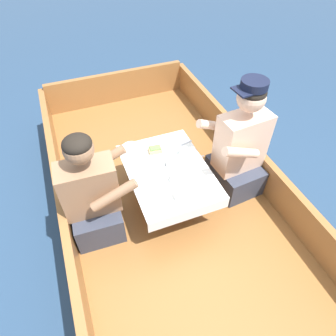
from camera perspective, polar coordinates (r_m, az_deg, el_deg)
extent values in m
plane|color=navy|center=(2.90, 0.08, -9.95)|extent=(60.00, 60.00, 0.00)
cube|color=brown|center=(2.78, 0.08, -8.18)|extent=(1.77, 3.55, 0.30)
cube|color=#936033|center=(2.47, -18.92, -9.17)|extent=(0.06, 3.55, 0.33)
cube|color=#936033|center=(2.86, 16.23, 0.90)|extent=(0.06, 3.55, 0.33)
cube|color=#936033|center=(3.84, -9.75, 15.00)|extent=(1.65, 0.06, 0.37)
cylinder|color=#B2B2B7|center=(2.53, 0.00, -3.54)|extent=(0.07, 0.07, 0.36)
cube|color=brown|center=(2.39, 0.00, -0.56)|extent=(0.60, 0.84, 0.02)
cube|color=white|center=(2.38, 0.00, -0.37)|extent=(0.63, 0.87, 0.00)
cube|color=white|center=(2.17, 4.18, -8.93)|extent=(0.63, 0.00, 0.10)
cube|color=white|center=(2.72, -3.30, 4.90)|extent=(0.63, 0.00, 0.10)
cube|color=#333847|center=(2.47, -13.33, -8.88)|extent=(0.38, 0.46, 0.26)
cube|color=#936B4C|center=(2.21, -14.79, -3.61)|extent=(0.41, 0.24, 0.42)
sphere|color=#936B4C|center=(1.96, -16.71, 3.40)|extent=(0.20, 0.20, 0.20)
ellipsoid|color=black|center=(1.93, -16.98, 4.39)|extent=(0.19, 0.19, 0.11)
cylinder|color=#936B4C|center=(2.29, -11.97, 1.50)|extent=(0.34, 0.08, 0.21)
cylinder|color=#936B4C|center=(2.04, -10.19, -5.11)|extent=(0.34, 0.08, 0.21)
cube|color=#333847|center=(2.76, 12.46, -1.26)|extent=(0.40, 0.47, 0.26)
cube|color=beige|center=(2.50, 13.81, 4.83)|extent=(0.42, 0.25, 0.51)
sphere|color=beige|center=(2.26, 15.61, 12.74)|extent=(0.21, 0.21, 0.21)
ellipsoid|color=black|center=(2.24, 15.85, 13.77)|extent=(0.20, 0.20, 0.12)
cylinder|color=beige|center=(2.26, 13.76, 2.88)|extent=(0.34, 0.10, 0.21)
cylinder|color=beige|center=(2.47, 8.88, 7.97)|extent=(0.34, 0.10, 0.21)
cylinder|color=black|center=(2.21, 16.18, 15.13)|extent=(0.20, 0.20, 0.06)
cube|color=black|center=(2.17, 13.99, 14.03)|extent=(0.11, 0.16, 0.01)
cylinder|color=white|center=(2.53, -2.44, 3.05)|extent=(0.21, 0.21, 0.01)
cylinder|color=white|center=(2.25, -2.69, -3.78)|extent=(0.21, 0.21, 0.01)
cube|color=tan|center=(2.51, -2.45, 3.43)|extent=(0.12, 0.08, 0.04)
cube|color=#669347|center=(2.50, -2.47, 3.85)|extent=(0.09, 0.07, 0.01)
cylinder|color=white|center=(2.41, 1.17, 1.01)|extent=(0.14, 0.14, 0.04)
cylinder|color=beige|center=(2.40, 1.18, 1.18)|extent=(0.11, 0.11, 0.02)
cylinder|color=white|center=(2.56, -7.10, 3.74)|extent=(0.14, 0.14, 0.04)
cylinder|color=beige|center=(2.55, -7.12, 3.91)|extent=(0.12, 0.12, 0.02)
cylinder|color=white|center=(2.19, 2.90, -5.12)|extent=(0.13, 0.13, 0.04)
cylinder|color=beige|center=(2.18, 2.91, -4.95)|extent=(0.11, 0.11, 0.02)
cylinder|color=white|center=(2.50, 3.04, 3.18)|extent=(0.07, 0.07, 0.06)
torus|color=white|center=(2.51, 3.95, 3.47)|extent=(0.04, 0.01, 0.04)
cylinder|color=#3D2314|center=(2.48, 3.05, 3.51)|extent=(0.06, 0.06, 0.01)
cylinder|color=white|center=(2.24, 5.39, -2.99)|extent=(0.08, 0.08, 0.07)
torus|color=white|center=(2.26, 6.51, -2.59)|extent=(0.04, 0.01, 0.04)
cylinder|color=#3D2314|center=(2.23, 5.42, -2.63)|extent=(0.07, 0.07, 0.01)
cylinder|color=white|center=(2.28, 1.44, -1.93)|extent=(0.08, 0.08, 0.06)
torus|color=white|center=(2.29, 2.56, -1.56)|extent=(0.04, 0.01, 0.04)
cylinder|color=#3D2314|center=(2.26, 1.45, -1.61)|extent=(0.07, 0.07, 0.01)
cube|color=silver|center=(2.49, 5.09, 1.89)|extent=(0.17, 0.02, 0.00)
cube|color=silver|center=(2.61, 3.05, 4.51)|extent=(0.17, 0.06, 0.00)
ellipsoid|color=silver|center=(2.64, 4.23, 5.14)|extent=(0.04, 0.02, 0.01)
cube|color=silver|center=(2.42, -1.12, 0.58)|extent=(0.13, 0.12, 0.00)
ellipsoid|color=silver|center=(2.44, -2.65, 1.04)|extent=(0.04, 0.02, 0.01)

